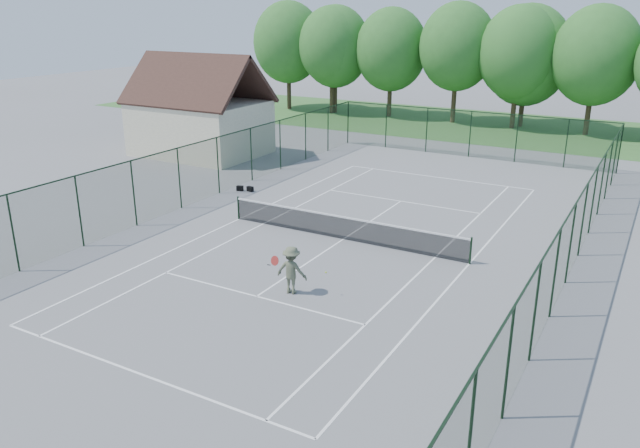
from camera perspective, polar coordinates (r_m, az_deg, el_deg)
The scene contains 10 objects.
ground at distance 26.61m, azimuth 2.12°, elevation -1.42°, with size 140.00×140.00×0.00m, color slate.
grass_far at distance 54.19m, azimuth 17.11°, elevation 8.39°, with size 80.00×16.00×0.01m, color #3D7232.
court_lines at distance 26.60m, azimuth 2.12°, elevation -1.41°, with size 11.05×23.85×0.01m.
tennis_net at distance 26.41m, azimuth 2.14°, elevation -0.25°, with size 11.08×0.08×1.10m.
fence_enclosure at distance 26.10m, azimuth 2.17°, elevation 1.79°, with size 18.05×36.05×3.02m.
utility_building at distance 42.70m, azimuth -10.99°, elevation 10.42°, with size 8.60×6.27×6.63m.
tree_line_far at distance 53.49m, azimuth 17.75°, elevation 14.68°, with size 39.40×6.40×9.70m.
sports_bag_a at distance 33.93m, azimuth -7.33°, elevation 3.25°, with size 0.35×0.21×0.28m, color black.
sports_bag_b at distance 33.77m, azimuth -6.41°, elevation 3.20°, with size 0.35×0.21×0.27m, color black.
tennis_player at distance 21.41m, azimuth -2.62°, elevation -4.22°, with size 2.03×0.84×1.70m.
Camera 1 is at (11.41, -22.15, 9.33)m, focal length 35.00 mm.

